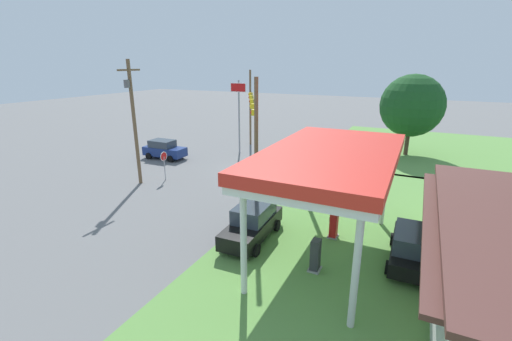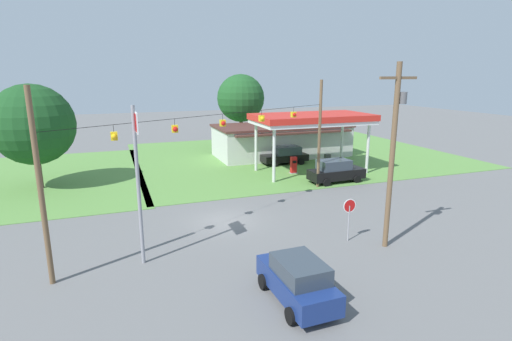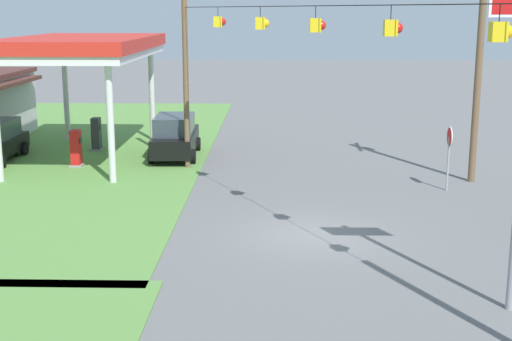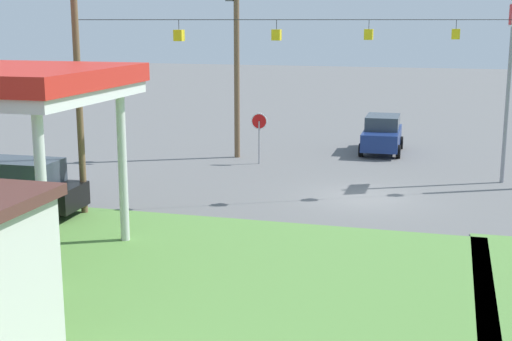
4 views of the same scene
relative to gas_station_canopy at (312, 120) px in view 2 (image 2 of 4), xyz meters
name	(u,v)px [view 2 (image 2 of 4)]	position (x,y,z in m)	size (l,w,h in m)	color
ground_plane	(225,221)	(-11.47, -9.96, -5.11)	(160.00, 160.00, 0.00)	slate
grass_verge_station_corner	(292,155)	(2.00, 8.40, -5.09)	(36.00, 28.00, 0.04)	#5B8E42
grass_verge_opposite_corner	(1,182)	(-27.47, 6.04, -5.09)	(24.00, 24.00, 0.04)	#5B8E42
gas_station_canopy	(312,120)	(0.00, 0.00, 0.00)	(11.04, 5.98, 5.63)	silver
gas_station_store	(282,140)	(0.58, 8.38, -3.28)	(15.31, 7.61, 3.64)	silver
fuel_pump_near	(293,166)	(-1.84, 0.00, -4.33)	(0.71, 0.56, 1.65)	gray
fuel_pump_far	(327,163)	(1.84, 0.00, -4.33)	(0.71, 0.56, 1.65)	gray
car_at_pumps_front	(336,171)	(0.28, -4.12, -4.09)	(5.05, 2.24, 2.04)	black
car_at_pumps_rear	(285,155)	(-0.84, 4.11, -4.15)	(4.91, 2.16, 1.89)	black
car_on_crossroad	(297,280)	(-11.18, -20.15, -4.12)	(2.19, 4.51, 1.95)	navy
stop_sign_roadside	(349,211)	(-5.69, -15.45, -3.30)	(0.80, 0.08, 2.50)	#99999E
stop_sign_overhead	(137,159)	(-16.89, -14.28, 0.27)	(0.22, 1.85, 7.91)	gray
utility_pole_main	(393,148)	(-4.12, -16.80, 0.43)	(2.20, 0.44, 9.92)	brown
signal_span_gantry	(223,146)	(-11.47, -9.97, -0.20)	(19.34, 10.24, 8.88)	brown
tree_behind_station	(241,98)	(-2.13, 15.29, 1.20)	(6.01, 6.01, 9.33)	#4C3828
tree_west_verge	(33,125)	(-23.84, 2.65, 0.22)	(6.51, 6.51, 8.60)	#4C3828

